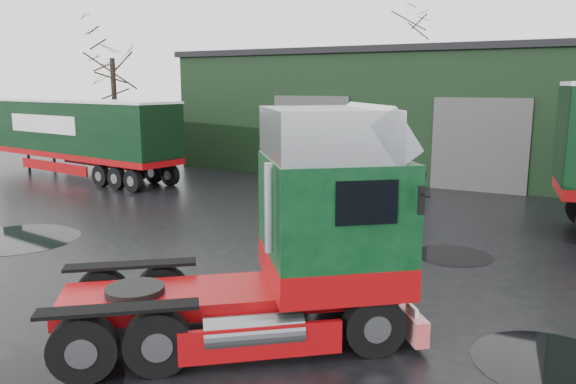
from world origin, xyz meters
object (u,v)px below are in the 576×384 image
(trailer_left, at_px, (80,139))
(tree_left, at_px, (114,90))
(warehouse, at_px, (502,112))
(hero_tractor, at_px, (228,226))
(tree_back_a, at_px, (407,82))

(trailer_left, bearing_deg, tree_left, 24.61)
(warehouse, relative_size, tree_left, 3.81)
(hero_tractor, distance_m, tree_left, 23.24)
(warehouse, height_order, trailer_left, warehouse)
(warehouse, bearing_deg, tree_back_a, 128.66)
(hero_tractor, xyz_separation_m, tree_left, (-17.63, 15.00, 2.15))
(hero_tractor, bearing_deg, tree_left, -169.12)
(warehouse, height_order, tree_left, tree_left)
(trailer_left, bearing_deg, tree_back_a, -16.70)
(warehouse, xyz_separation_m, hero_tractor, (-1.37, -23.00, -1.06))
(warehouse, relative_size, tree_back_a, 3.41)
(trailer_left, distance_m, tree_left, 4.25)
(warehouse, xyz_separation_m, trailer_left, (-18.00, -11.42, -1.23))
(warehouse, xyz_separation_m, tree_left, (-19.00, -8.00, 1.09))
(warehouse, relative_size, trailer_left, 2.61)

